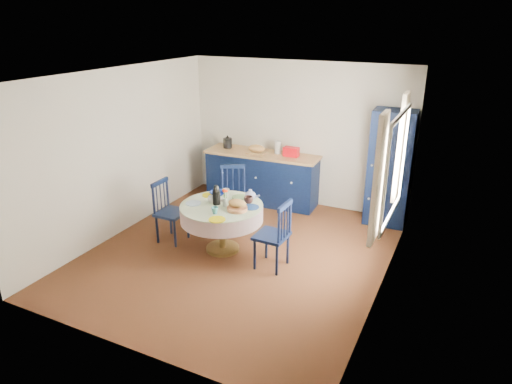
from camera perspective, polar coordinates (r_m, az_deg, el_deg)
floor at (r=6.59m, az=-2.21°, el=-7.71°), size 4.50×4.50×0.00m
ceiling at (r=5.81m, az=-2.56°, el=14.42°), size 4.50×4.50×0.00m
wall_back at (r=8.06m, az=5.24°, el=7.23°), size 4.00×0.02×2.50m
wall_left at (r=7.21m, az=-16.59°, el=4.75°), size 0.02×4.50×2.50m
wall_right at (r=5.48m, az=16.39°, el=-0.35°), size 0.02×4.50×2.50m
window at (r=5.68m, az=16.77°, el=3.30°), size 0.10×1.74×1.45m
kitchen_counter at (r=8.23m, az=0.80°, el=1.95°), size 2.08×0.73×1.16m
pantry_cabinet at (r=7.51m, az=16.38°, el=2.84°), size 0.67×0.49×1.86m
dining_table at (r=6.45m, az=-4.21°, el=-2.61°), size 1.17×1.17×0.98m
chair_left at (r=6.90m, az=-10.79°, el=-2.33°), size 0.40×0.42×0.93m
chair_far at (r=7.27m, az=-2.90°, el=-0.52°), size 0.58×0.57×0.98m
chair_right at (r=6.04m, az=2.32°, el=-5.35°), size 0.42×0.44×0.96m
mug_a at (r=6.47m, az=-5.50°, el=-0.94°), size 0.13×0.13×0.10m
mug_b at (r=6.12m, az=-5.16°, el=-2.31°), size 0.10×0.10×0.09m
mug_c at (r=6.42m, az=-0.94°, el=-1.00°), size 0.13×0.13×0.10m
mug_d at (r=6.73m, az=-3.77°, el=-0.03°), size 0.11×0.11×0.10m
cobalt_bowl at (r=6.75m, az=-4.76°, el=-0.15°), size 0.23×0.23×0.06m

